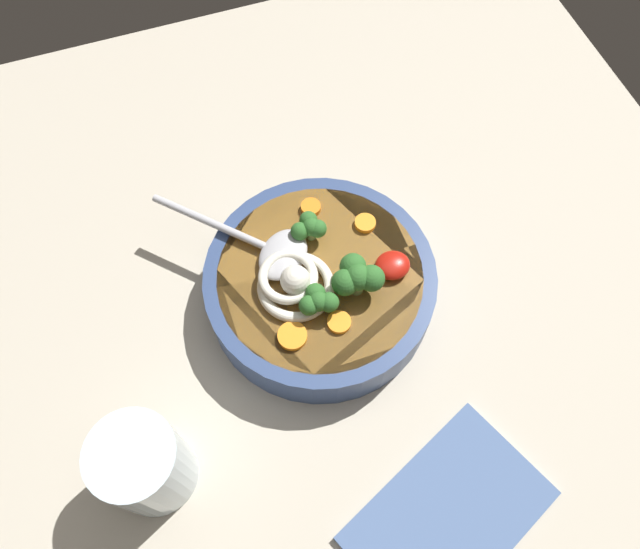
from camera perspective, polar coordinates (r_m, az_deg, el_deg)
table_slab at (r=66.00cm, az=0.70°, el=-3.02°), size 91.28×91.28×3.45cm
soup_bowl at (r=62.19cm, az=0.00°, el=-1.03°), size 23.10×23.10×5.16cm
noodle_pile at (r=58.63cm, az=-2.58°, el=-0.44°), size 8.26×8.10×3.32cm
soup_spoon at (r=60.57cm, az=-4.61°, el=2.38°), size 14.45×14.68×1.60cm
chili_sauce_dollop at (r=59.95cm, az=6.77°, el=0.86°), size 3.48×3.13×1.56cm
broccoli_floret_far at (r=57.17cm, az=3.44°, el=-0.19°), size 5.03×4.33×3.97cm
broccoli_floret_beside_chili at (r=56.69cm, az=-0.18°, el=-2.46°), size 3.76×3.24×2.97cm
broccoli_floret_center at (r=60.48cm, az=-1.14°, el=4.40°), size 3.59×3.09×2.84cm
carrot_slice_extra_a at (r=62.64cm, az=4.23°, el=4.79°), size 2.16×2.16×0.58cm
carrot_slice_beside_noodles at (r=63.43cm, az=-0.86°, el=6.26°), size 2.06×2.06×0.68cm
carrot_slice_near_spoon at (r=57.10cm, az=-2.59°, el=-5.73°), size 2.78×2.78×0.58cm
carrot_slice_extra_b at (r=57.62cm, az=1.79°, el=-4.46°), size 2.27×2.27×0.51cm
drinking_glass at (r=56.48cm, az=-16.01°, el=-16.67°), size 7.49×7.49×9.97cm
folded_napkin at (r=59.68cm, az=11.85°, el=-21.10°), size 20.63×17.21×0.80cm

